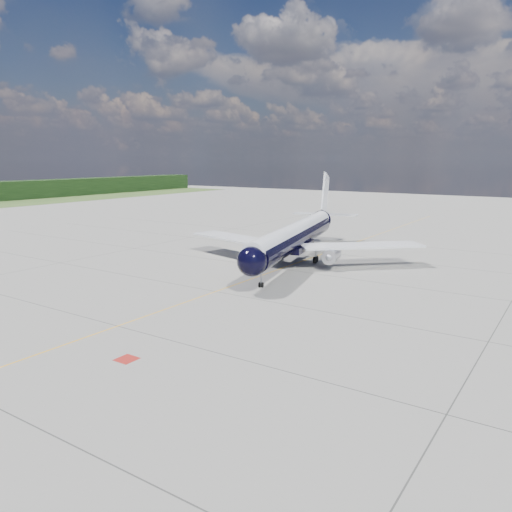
% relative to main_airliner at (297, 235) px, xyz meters
% --- Properties ---
extents(ground, '(320.00, 320.00, 0.00)m').
position_rel_main_airliner_xyz_m(ground, '(0.57, -0.78, -4.09)').
color(ground, gray).
rests_on(ground, ground).
extents(taxiway_centerline, '(0.16, 160.00, 0.01)m').
position_rel_main_airliner_xyz_m(taxiway_centerline, '(0.57, -5.78, -4.09)').
color(taxiway_centerline, '#F7AA0D').
rests_on(taxiway_centerline, ground).
extents(red_marking, '(1.60, 1.60, 0.01)m').
position_rel_main_airliner_xyz_m(red_marking, '(7.37, -40.78, -4.09)').
color(red_marking, maroon).
rests_on(red_marking, ground).
extents(main_airliner, '(36.40, 45.02, 13.18)m').
position_rel_main_airliner_xyz_m(main_airliner, '(0.00, 0.00, 0.00)').
color(main_airliner, black).
rests_on(main_airliner, ground).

